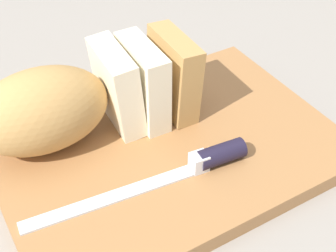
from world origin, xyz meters
The scene contains 7 objects.
ground_plane centered at (0.00, 0.00, 0.00)m, with size 3.00×3.00×0.00m, color gray.
cutting_board centered at (0.00, 0.00, 0.01)m, with size 0.42×0.29×0.02m, color #9E6B3D.
bread_loaf centered at (-0.08, 0.07, 0.08)m, with size 0.28×0.11×0.11m.
bread_knife centered at (0.01, -0.06, 0.03)m, with size 0.27×0.04×0.02m.
crumb_near_knife centered at (0.04, -0.03, 0.02)m, with size 0.01×0.01×0.01m, color tan.
crumb_near_loaf centered at (0.02, -0.04, 0.02)m, with size 0.00×0.00×0.00m, color tan.
crumb_stray_left centered at (0.00, 0.07, 0.03)m, with size 0.01×0.01×0.01m, color tan.
Camera 1 is at (-0.21, -0.39, 0.43)m, focal length 51.06 mm.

